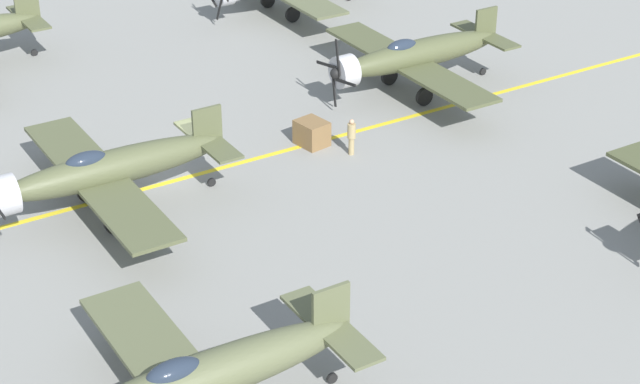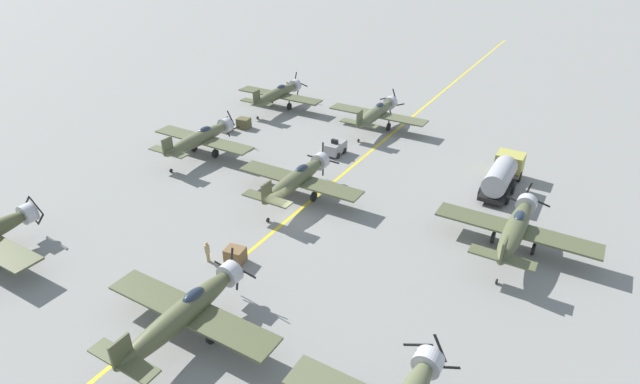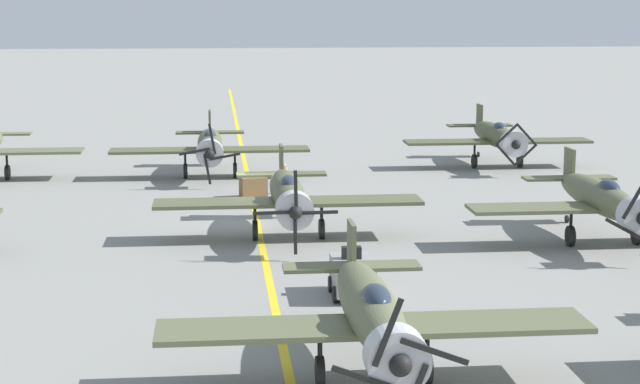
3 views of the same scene
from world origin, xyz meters
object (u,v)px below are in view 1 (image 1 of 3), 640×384
object	(u,v)px
airplane_mid_center	(105,170)
airplane_near_center	(413,56)
ground_crew_walking	(352,135)
supply_crate_by_tanker	(312,133)
airplane_mid_left	(198,380)

from	to	relation	value
airplane_mid_center	airplane_near_center	bearing A→B (deg)	-62.35
airplane_near_center	ground_crew_walking	xyz separation A→B (m)	(-4.11, 6.30, -1.08)
airplane_mid_center	supply_crate_by_tanker	bearing A→B (deg)	-67.15
airplane_near_center	supply_crate_by_tanker	xyz separation A→B (m)	(-2.34, 7.29, -1.44)
ground_crew_walking	supply_crate_by_tanker	world-z (taller)	ground_crew_walking
airplane_mid_center	airplane_mid_left	size ratio (longest dim) A/B	1.00
airplane_mid_center	ground_crew_walking	distance (m)	11.28
airplane_mid_center	supply_crate_by_tanker	xyz separation A→B (m)	(1.17, -10.22, -1.44)
airplane_mid_center	ground_crew_walking	world-z (taller)	airplane_mid_center
airplane_near_center	ground_crew_walking	bearing A→B (deg)	131.35
airplane_mid_left	ground_crew_walking	distance (m)	19.04
airplane_near_center	airplane_mid_left	bearing A→B (deg)	138.82
ground_crew_walking	supply_crate_by_tanker	size ratio (longest dim) A/B	1.24
airplane_mid_center	ground_crew_walking	bearing A→B (deg)	-76.72
airplane_near_center	airplane_mid_left	world-z (taller)	airplane_near_center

